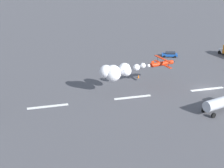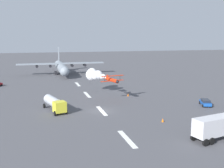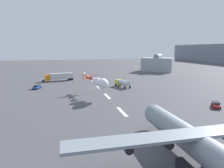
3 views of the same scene
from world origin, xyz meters
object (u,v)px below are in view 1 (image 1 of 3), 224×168
(fuel_tanker_truck, at_px, (224,102))
(traffic_cone_far, at_px, (138,76))
(stunt_biplane_red, at_px, (120,71))
(followme_car_yellow, at_px, (170,54))

(fuel_tanker_truck, distance_m, traffic_cone_far, 22.57)
(stunt_biplane_red, bearing_deg, followme_car_yellow, -134.85)
(stunt_biplane_red, xyz_separation_m, traffic_cone_far, (-6.90, -7.60, -4.76))
(stunt_biplane_red, distance_m, followme_car_yellow, 30.83)
(followme_car_yellow, bearing_deg, fuel_tanker_truck, 82.47)
(fuel_tanker_truck, height_order, followme_car_yellow, fuel_tanker_truck)
(stunt_biplane_red, distance_m, traffic_cone_far, 11.31)
(fuel_tanker_truck, xyz_separation_m, followme_car_yellow, (-4.52, -34.17, -0.92))
(fuel_tanker_truck, bearing_deg, stunt_biplane_red, -36.37)
(stunt_biplane_red, bearing_deg, traffic_cone_far, -132.24)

